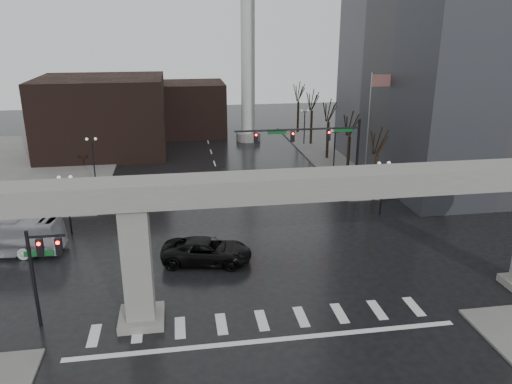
% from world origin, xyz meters
% --- Properties ---
extents(ground, '(160.00, 160.00, 0.00)m').
position_xyz_m(ground, '(0.00, 0.00, 0.00)').
color(ground, black).
rests_on(ground, ground).
extents(sidewalk_ne, '(28.00, 36.00, 0.15)m').
position_xyz_m(sidewalk_ne, '(26.00, 36.00, 0.07)').
color(sidewalk_ne, slate).
rests_on(sidewalk_ne, ground).
extents(elevated_guideway, '(48.00, 2.60, 8.70)m').
position_xyz_m(elevated_guideway, '(1.26, 0.00, 6.88)').
color(elevated_guideway, gray).
rests_on(elevated_guideway, ground).
extents(building_far_left, '(16.00, 14.00, 10.00)m').
position_xyz_m(building_far_left, '(-14.00, 42.00, 5.00)').
color(building_far_left, black).
rests_on(building_far_left, ground).
extents(building_far_mid, '(10.00, 10.00, 8.00)m').
position_xyz_m(building_far_mid, '(-2.00, 52.00, 4.00)').
color(building_far_mid, black).
rests_on(building_far_mid, ground).
extents(smokestack, '(3.60, 3.60, 30.00)m').
position_xyz_m(smokestack, '(6.00, 46.00, 13.35)').
color(smokestack, beige).
rests_on(smokestack, ground).
extents(signal_mast_arm, '(12.12, 0.43, 8.00)m').
position_xyz_m(signal_mast_arm, '(8.99, 18.80, 5.83)').
color(signal_mast_arm, black).
rests_on(signal_mast_arm, ground).
extents(signal_left_pole, '(2.30, 0.30, 6.00)m').
position_xyz_m(signal_left_pole, '(-12.25, 0.50, 4.07)').
color(signal_left_pole, black).
rests_on(signal_left_pole, ground).
extents(flagpole_assembly, '(2.06, 0.12, 12.00)m').
position_xyz_m(flagpole_assembly, '(15.29, 22.00, 7.53)').
color(flagpole_assembly, silver).
rests_on(flagpole_assembly, ground).
extents(lamp_right_0, '(1.22, 0.32, 5.11)m').
position_xyz_m(lamp_right_0, '(13.50, 14.00, 3.47)').
color(lamp_right_0, black).
rests_on(lamp_right_0, ground).
extents(lamp_right_1, '(1.22, 0.32, 5.11)m').
position_xyz_m(lamp_right_1, '(13.50, 28.00, 3.47)').
color(lamp_right_1, black).
rests_on(lamp_right_1, ground).
extents(lamp_right_2, '(1.22, 0.32, 5.11)m').
position_xyz_m(lamp_right_2, '(13.50, 42.00, 3.47)').
color(lamp_right_2, black).
rests_on(lamp_right_2, ground).
extents(lamp_left_0, '(1.22, 0.32, 5.11)m').
position_xyz_m(lamp_left_0, '(-13.50, 14.00, 3.47)').
color(lamp_left_0, black).
rests_on(lamp_left_0, ground).
extents(lamp_left_1, '(1.22, 0.32, 5.11)m').
position_xyz_m(lamp_left_1, '(-13.50, 28.00, 3.47)').
color(lamp_left_1, black).
rests_on(lamp_left_1, ground).
extents(lamp_left_2, '(1.22, 0.32, 5.11)m').
position_xyz_m(lamp_left_2, '(-13.50, 42.00, 3.47)').
color(lamp_left_2, black).
rests_on(lamp_left_2, ground).
extents(tree_right_0, '(1.09, 1.58, 7.50)m').
position_xyz_m(tree_right_0, '(14.53, 18.02, 2.79)').
color(tree_right_0, black).
rests_on(tree_right_0, ground).
extents(tree_right_1, '(1.09, 1.61, 7.67)m').
position_xyz_m(tree_right_1, '(14.53, 26.02, 2.85)').
color(tree_right_1, black).
rests_on(tree_right_1, ground).
extents(tree_right_2, '(1.10, 1.63, 7.85)m').
position_xyz_m(tree_right_2, '(14.53, 34.02, 2.91)').
color(tree_right_2, black).
rests_on(tree_right_2, ground).
extents(tree_right_3, '(1.11, 1.66, 8.02)m').
position_xyz_m(tree_right_3, '(14.53, 42.02, 2.98)').
color(tree_right_3, black).
rests_on(tree_right_3, ground).
extents(tree_right_4, '(1.12, 1.69, 8.19)m').
position_xyz_m(tree_right_4, '(14.53, 50.02, 3.04)').
color(tree_right_4, black).
rests_on(tree_right_4, ground).
extents(pickup_truck, '(6.97, 4.19, 1.81)m').
position_xyz_m(pickup_truck, '(-2.69, 7.05, 0.91)').
color(pickup_truck, black).
rests_on(pickup_truck, ground).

